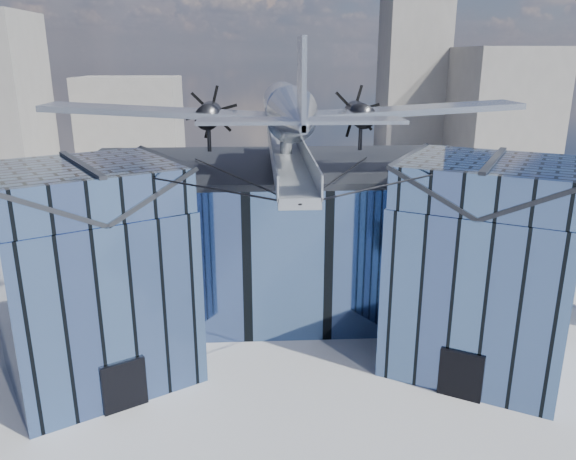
{
  "coord_description": "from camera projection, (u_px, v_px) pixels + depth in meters",
  "views": [
    {
      "loc": [
        -1.73,
        -29.09,
        16.92
      ],
      "look_at": [
        0.0,
        2.0,
        7.2
      ],
      "focal_mm": 35.0,
      "sensor_mm": 36.0,
      "label": 1
    }
  ],
  "objects": [
    {
      "name": "museum",
      "position": [
        285.0,
        237.0,
        36.76
      ],
      "size": [
        32.88,
        24.5,
        17.6
      ],
      "color": "#455F8D",
      "rests_on": "ground"
    },
    {
      "name": "ground_plane",
      "position": [
        290.0,
        357.0,
        32.86
      ],
      "size": [
        120.0,
        120.0,
        0.0
      ],
      "primitive_type": "plane",
      "color": "gray"
    },
    {
      "name": "bg_towers",
      "position": [
        279.0,
        107.0,
        78.08
      ],
      "size": [
        77.0,
        24.5,
        26.0
      ],
      "color": "slate",
      "rests_on": "ground"
    }
  ]
}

